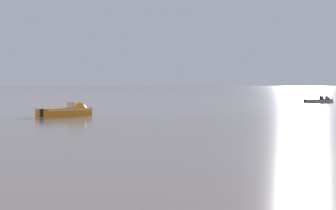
# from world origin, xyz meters

# --- Properties ---
(motorboat_moored_2) EXTENTS (5.44, 5.51, 1.97)m
(motorboat_moored_2) POSITION_xyz_m (-16.27, 30.14, 0.27)
(motorboat_moored_2) COLOR orange
(motorboat_moored_2) RESTS_ON ground
(motorboat_moored_6) EXTENTS (4.97, 2.65, 1.62)m
(motorboat_moored_6) POSITION_xyz_m (16.26, 61.24, 0.22)
(motorboat_moored_6) COLOR gray
(motorboat_moored_6) RESTS_ON ground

